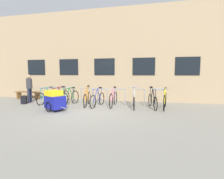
% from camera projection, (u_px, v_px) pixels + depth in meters
% --- Properties ---
extents(ground_plane, '(42.00, 42.00, 0.00)m').
position_uv_depth(ground_plane, '(86.00, 111.00, 7.38)').
color(ground_plane, gray).
extents(storefront_building, '(28.00, 7.02, 5.63)m').
position_uv_depth(storefront_building, '(115.00, 60.00, 13.61)').
color(storefront_building, tan).
rests_on(storefront_building, ground).
extents(bike_rack, '(6.58, 0.05, 0.89)m').
position_uv_depth(bike_rack, '(103.00, 94.00, 9.13)').
color(bike_rack, gray).
rests_on(bike_rack, ground).
extents(bicycle_blue, '(0.44, 1.71, 0.98)m').
position_uv_depth(bicycle_blue, '(98.00, 99.00, 8.54)').
color(bicycle_blue, black).
rests_on(bicycle_blue, ground).
extents(bicycle_orange, '(0.44, 1.71, 1.06)m').
position_uv_depth(bicycle_orange, '(87.00, 98.00, 8.70)').
color(bicycle_orange, black).
rests_on(bicycle_orange, ground).
extents(bicycle_maroon, '(0.44, 1.79, 1.03)m').
position_uv_depth(bicycle_maroon, '(59.00, 97.00, 9.02)').
color(bicycle_maroon, black).
rests_on(bicycle_maroon, ground).
extents(bicycle_green, '(0.44, 1.77, 0.99)m').
position_uv_depth(bicycle_green, '(70.00, 98.00, 8.92)').
color(bicycle_green, black).
rests_on(bicycle_green, ground).
extents(bicycle_pink, '(0.44, 1.79, 1.01)m').
position_uv_depth(bicycle_pink, '(113.00, 99.00, 8.53)').
color(bicycle_pink, black).
rests_on(bicycle_pink, ground).
extents(bicycle_black, '(0.52, 1.71, 1.05)m').
position_uv_depth(bicycle_black, '(152.00, 100.00, 8.07)').
color(bicycle_black, black).
rests_on(bicycle_black, ground).
extents(bicycle_white, '(0.44, 1.69, 1.09)m').
position_uv_depth(bicycle_white, '(134.00, 100.00, 8.12)').
color(bicycle_white, black).
rests_on(bicycle_white, ground).
extents(bicycle_teal, '(0.44, 1.76, 0.98)m').
position_uv_depth(bicycle_teal, '(47.00, 97.00, 9.34)').
color(bicycle_teal, black).
rests_on(bicycle_teal, ground).
extents(bicycle_yellow, '(0.44, 1.83, 1.03)m').
position_uv_depth(bicycle_yellow, '(165.00, 100.00, 7.97)').
color(bicycle_yellow, black).
rests_on(bicycle_yellow, ground).
extents(bike_trailer, '(1.42, 0.99, 0.94)m').
position_uv_depth(bike_trailer, '(55.00, 100.00, 7.49)').
color(bike_trailer, navy).
rests_on(bike_trailer, ground).
extents(wooden_bench, '(1.74, 0.40, 0.49)m').
position_uv_depth(wooden_bench, '(28.00, 94.00, 10.90)').
color(wooden_bench, brown).
rests_on(wooden_bench, ground).
extents(person_by_bench, '(0.32, 0.36, 1.61)m').
position_uv_depth(person_by_bench, '(29.00, 87.00, 9.55)').
color(person_by_bench, '#1E2338').
rests_on(person_by_bench, ground).
extents(backpack, '(0.32, 0.27, 0.44)m').
position_uv_depth(backpack, '(24.00, 100.00, 9.17)').
color(backpack, black).
rests_on(backpack, ground).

